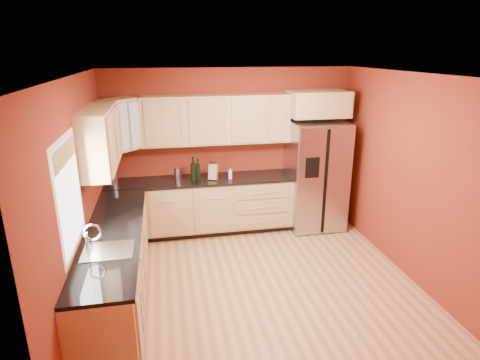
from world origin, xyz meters
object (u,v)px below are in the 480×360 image
(refrigerator, at_px, (315,175))
(knife_block, at_px, (213,172))
(soap_dispenser, at_px, (230,174))
(wine_bottle_a, at_px, (193,169))
(canister_left, at_px, (113,177))

(refrigerator, bearing_deg, knife_block, 179.28)
(knife_block, distance_m, soap_dispenser, 0.27)
(wine_bottle_a, relative_size, knife_block, 1.51)
(canister_left, distance_m, wine_bottle_a, 1.21)
(refrigerator, relative_size, soap_dispenser, 10.55)
(canister_left, height_order, soap_dispenser, canister_left)
(knife_block, height_order, soap_dispenser, knife_block)
(refrigerator, xyz_separation_m, canister_left, (-3.20, 0.07, 0.14))
(wine_bottle_a, height_order, knife_block, wine_bottle_a)
(refrigerator, distance_m, wine_bottle_a, 2.01)
(refrigerator, xyz_separation_m, wine_bottle_a, (-2.00, 0.03, 0.22))
(wine_bottle_a, distance_m, soap_dispenser, 0.58)
(refrigerator, relative_size, canister_left, 8.39)
(wine_bottle_a, bearing_deg, canister_left, 178.21)
(wine_bottle_a, bearing_deg, soap_dispenser, -4.74)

